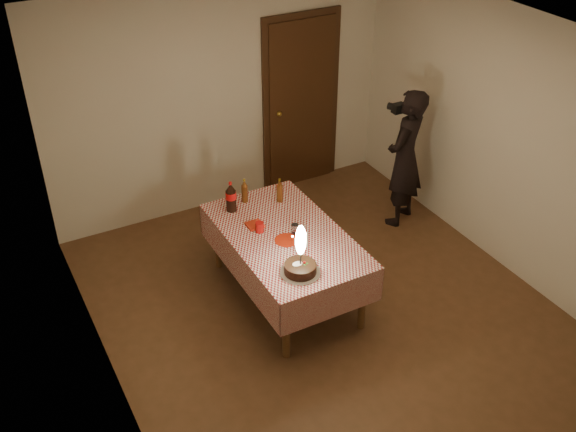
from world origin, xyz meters
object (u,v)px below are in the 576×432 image
object	(u,v)px
cola_bottle	(231,197)
amber_bottle_right	(280,191)
red_plate	(286,240)
red_cup	(260,227)
clear_cup	(295,229)
dining_table	(285,243)
birthday_cake	(300,262)
photographer	(405,158)
amber_bottle_left	(245,191)

from	to	relation	value
cola_bottle	amber_bottle_right	bearing A→B (deg)	-8.19
red_plate	red_cup	xyz separation A→B (m)	(-0.15, 0.24, 0.05)
clear_cup	amber_bottle_right	size ratio (longest dim) A/B	0.35
dining_table	cola_bottle	distance (m)	0.72
birthday_cake	photographer	xyz separation A→B (m)	(1.95, 1.15, -0.04)
birthday_cake	clear_cup	world-z (taller)	birthday_cake
red_plate	birthday_cake	bearing A→B (deg)	-104.22
amber_bottle_left	amber_bottle_right	bearing A→B (deg)	-27.44
red_cup	amber_bottle_left	distance (m)	0.56
red_plate	amber_bottle_left	world-z (taller)	amber_bottle_left
clear_cup	cola_bottle	xyz separation A→B (m)	(-0.36, 0.63, 0.11)
birthday_cake	photographer	distance (m)	2.26
clear_cup	red_cup	bearing A→B (deg)	148.27
cola_bottle	photographer	world-z (taller)	photographer
dining_table	amber_bottle_right	xyz separation A→B (m)	(0.23, 0.54, 0.22)
dining_table	amber_bottle_left	size ratio (longest dim) A/B	6.75
dining_table	cola_bottle	xyz separation A→B (m)	(-0.27, 0.61, 0.25)
cola_bottle	red_cup	bearing A→B (deg)	-80.37
amber_bottle_left	amber_bottle_right	xyz separation A→B (m)	(0.31, -0.16, 0.00)
red_plate	photographer	xyz separation A→B (m)	(1.82, 0.67, 0.07)
red_plate	photographer	bearing A→B (deg)	20.11
clear_cup	amber_bottle_right	xyz separation A→B (m)	(0.14, 0.56, 0.07)
amber_bottle_right	photographer	bearing A→B (deg)	1.22
birthday_cake	amber_bottle_right	bearing A→B (deg)	70.84
red_plate	clear_cup	distance (m)	0.15
photographer	dining_table	bearing A→B (deg)	-162.10
dining_table	red_plate	distance (m)	0.14
red_cup	clear_cup	xyz separation A→B (m)	(0.28, -0.17, -0.01)
birthday_cake	red_plate	distance (m)	0.51
dining_table	clear_cup	distance (m)	0.17
amber_bottle_right	photographer	world-z (taller)	photographer
cola_bottle	photographer	size ratio (longest dim) A/B	0.20
red_plate	amber_bottle_left	xyz separation A→B (m)	(-0.04, 0.79, 0.11)
birthday_cake	amber_bottle_left	world-z (taller)	birthday_cake
birthday_cake	photographer	size ratio (longest dim) A/B	0.31
birthday_cake	amber_bottle_left	xyz separation A→B (m)	(0.08, 1.27, 0.00)
amber_bottle_left	red_plate	bearing A→B (deg)	-86.89
dining_table	clear_cup	bearing A→B (deg)	-12.04
clear_cup	amber_bottle_right	bearing A→B (deg)	76.25
red_cup	amber_bottle_left	world-z (taller)	amber_bottle_left
red_cup	amber_bottle_left	size ratio (longest dim) A/B	0.39
red_plate	clear_cup	bearing A→B (deg)	29.57
red_plate	amber_bottle_left	distance (m)	0.80
photographer	cola_bottle	bearing A→B (deg)	178.94
birthday_cake	amber_bottle_right	world-z (taller)	birthday_cake
cola_bottle	amber_bottle_left	bearing A→B (deg)	25.60
dining_table	birthday_cake	size ratio (longest dim) A/B	3.55
dining_table	amber_bottle_left	bearing A→B (deg)	96.68
birthday_cake	red_plate	world-z (taller)	birthday_cake
cola_bottle	amber_bottle_left	size ratio (longest dim) A/B	1.25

